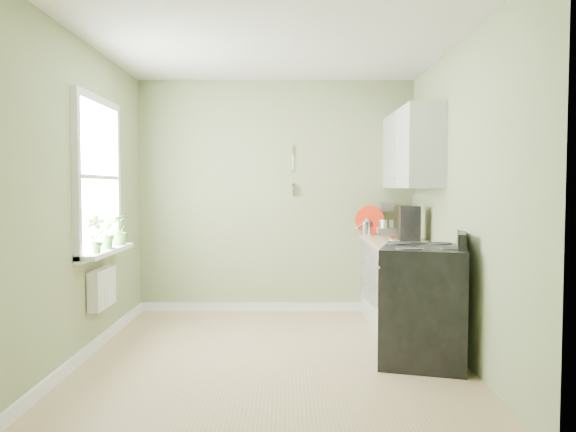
{
  "coord_description": "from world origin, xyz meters",
  "views": [
    {
      "loc": [
        0.12,
        -4.76,
        1.46
      ],
      "look_at": [
        0.14,
        0.55,
        1.19
      ],
      "focal_mm": 35.0,
      "sensor_mm": 36.0,
      "label": 1
    }
  ],
  "objects_px": {
    "stove": "(424,303)",
    "stand_mixer": "(385,219)",
    "coffee_maker": "(409,224)",
    "kettle": "(366,226)"
  },
  "relations": [
    {
      "from": "stove",
      "to": "coffee_maker",
      "type": "height_order",
      "value": "coffee_maker"
    },
    {
      "from": "stove",
      "to": "stand_mixer",
      "type": "bearing_deg",
      "value": 90.3
    },
    {
      "from": "kettle",
      "to": "coffee_maker",
      "type": "height_order",
      "value": "coffee_maker"
    },
    {
      "from": "stove",
      "to": "stand_mixer",
      "type": "height_order",
      "value": "stand_mixer"
    },
    {
      "from": "stand_mixer",
      "to": "kettle",
      "type": "xyz_separation_m",
      "value": [
        -0.22,
        -0.02,
        -0.08
      ]
    },
    {
      "from": "stand_mixer",
      "to": "coffee_maker",
      "type": "xyz_separation_m",
      "value": [
        0.12,
        -0.74,
        -0.01
      ]
    },
    {
      "from": "stove",
      "to": "kettle",
      "type": "bearing_deg",
      "value": 97.06
    },
    {
      "from": "stand_mixer",
      "to": "kettle",
      "type": "bearing_deg",
      "value": -174.43
    },
    {
      "from": "stove",
      "to": "stand_mixer",
      "type": "xyz_separation_m",
      "value": [
        -0.01,
        1.87,
        0.6
      ]
    },
    {
      "from": "stove",
      "to": "coffee_maker",
      "type": "distance_m",
      "value": 1.28
    }
  ]
}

